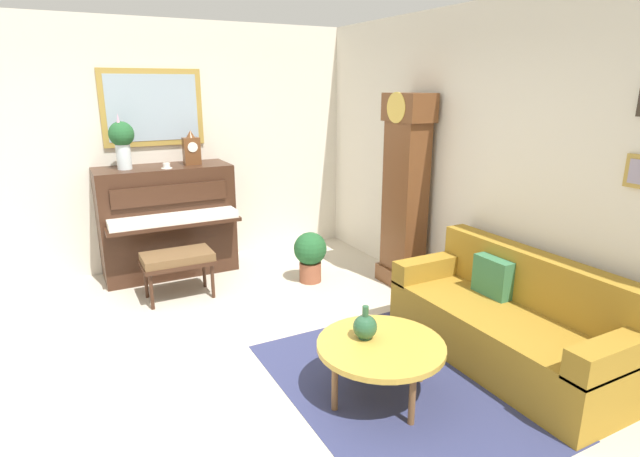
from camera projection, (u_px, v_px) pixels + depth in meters
ground_plane at (235, 367)px, 3.97m from camera, size 6.40×6.00×0.10m
wall_left at (156, 147)px, 5.78m from camera, size 0.13×4.90×2.80m
wall_back at (478, 163)px, 4.64m from camera, size 5.30×0.13×2.80m
area_rug at (398, 387)px, 3.63m from camera, size 2.10×1.50×0.01m
piano at (167, 220)px, 5.68m from camera, size 0.87×1.44×1.23m
piano_bench at (177, 260)px, 5.04m from camera, size 0.42×0.70×0.48m
grandfather_clock at (405, 197)px, 5.26m from camera, size 0.52×0.34×2.03m
couch at (510, 323)px, 3.92m from camera, size 1.90×0.80×0.84m
coffee_table at (381, 347)px, 3.44m from camera, size 0.88×0.88×0.40m
mantel_clock at (191, 149)px, 5.61m from camera, size 0.13×0.18×0.38m
flower_vase at (122, 139)px, 5.25m from camera, size 0.26×0.26×0.58m
teacup at (167, 166)px, 5.38m from camera, size 0.12×0.12×0.06m
green_jug at (365, 327)px, 3.48m from camera, size 0.17×0.17×0.24m
potted_plant at (310, 254)px, 5.49m from camera, size 0.36×0.36×0.56m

